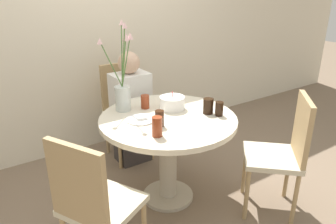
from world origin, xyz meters
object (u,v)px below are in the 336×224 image
side_plate (141,120)px  drink_glass_4 (219,109)px  drink_glass_2 (145,102)px  chair_left_flank (93,201)px  drink_glass_0 (157,127)px  drink_glass_1 (208,106)px  drink_glass_3 (160,118)px  flower_vase (123,88)px  birthday_cake (172,103)px  chair_near_front (125,105)px  chair_right_flank (284,149)px  person_boy (131,112)px

side_plate → drink_glass_4: bearing=-25.0°
drink_glass_2 → chair_left_flank: bearing=-138.0°
drink_glass_0 → drink_glass_1: (0.53, 0.11, -0.01)m
drink_glass_3 → drink_glass_4: bearing=-10.3°
flower_vase → drink_glass_4: (0.55, -0.51, -0.12)m
birthday_cake → drink_glass_2: size_ratio=1.85×
chair_near_front → side_plate: bearing=-104.1°
chair_left_flank → birthday_cake: chair_left_flank is taller
chair_right_flank → drink_glass_0: size_ratio=6.86×
flower_vase → drink_glass_4: size_ratio=6.35×
chair_near_front → chair_right_flank: 1.57m
chair_near_front → person_boy: size_ratio=0.85×
chair_near_front → flower_vase: bearing=-112.3°
drink_glass_2 → drink_glass_4: 0.59m
flower_vase → chair_left_flank: bearing=-128.3°
chair_right_flank → drink_glass_4: chair_right_flank is taller
chair_left_flank → chair_right_flank: size_ratio=1.00×
drink_glass_2 → drink_glass_3: (-0.09, -0.36, 0.00)m
birthday_cake → chair_left_flank: bearing=-150.0°
side_plate → person_boy: bearing=68.6°
drink_glass_0 → drink_glass_3: (0.10, 0.12, -0.01)m
birthday_cake → drink_glass_0: birthday_cake is taller
chair_near_front → drink_glass_3: chair_near_front is taller
drink_glass_2 → person_boy: bearing=77.4°
chair_right_flank → chair_left_flank: bearing=-54.7°
flower_vase → drink_glass_0: 0.56m
drink_glass_3 → side_plate: bearing=110.1°
birthday_cake → side_plate: birthday_cake is taller
birthday_cake → person_boy: (-0.07, 0.58, -0.26)m
chair_left_flank → birthday_cake: (0.89, 0.52, 0.24)m
drink_glass_3 → drink_glass_2: bearing=75.7°
chair_right_flank → drink_glass_3: 0.95m
drink_glass_3 → birthday_cake: bearing=40.6°
drink_glass_2 → side_plate: bearing=-128.1°
birthday_cake → drink_glass_4: birthday_cake is taller
birthday_cake → flower_vase: bearing=149.2°
chair_right_flank → drink_glass_2: 1.12m
drink_glass_4 → person_boy: size_ratio=0.10×
drink_glass_3 → drink_glass_0: bearing=-128.1°
chair_left_flank → drink_glass_3: (0.63, 0.29, 0.25)m
chair_right_flank → drink_glass_2: size_ratio=8.59×
chair_right_flank → flower_vase: size_ratio=1.35×
birthday_cake → drink_glass_3: bearing=-139.4°
flower_vase → drink_glass_3: bearing=-81.0°
chair_left_flank → drink_glass_4: 1.15m
flower_vase → side_plate: (0.01, -0.26, -0.17)m
drink_glass_0 → side_plate: bearing=82.7°
side_plate → drink_glass_0: size_ratio=1.60×
chair_near_front → side_plate: chair_near_front is taller
birthday_cake → drink_glass_2: birthday_cake is taller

